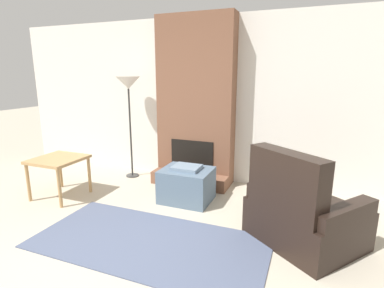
% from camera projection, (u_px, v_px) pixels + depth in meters
% --- Properties ---
extents(wall_back, '(7.07, 0.06, 2.60)m').
position_uv_depth(wall_back, '(200.00, 101.00, 4.87)').
color(wall_back, silver).
rests_on(wall_back, ground_plane).
extents(fireplace, '(1.23, 0.58, 2.60)m').
position_uv_depth(fireplace, '(195.00, 107.00, 4.70)').
color(fireplace, brown).
rests_on(fireplace, ground_plane).
extents(ottoman, '(0.68, 0.56, 0.51)m').
position_uv_depth(ottoman, '(187.00, 184.00, 4.14)').
color(ottoman, slate).
rests_on(ottoman, ground_plane).
extents(armchair, '(1.32, 1.30, 1.02)m').
position_uv_depth(armchair, '(300.00, 216.00, 3.09)').
color(armchair, black).
rests_on(armchair, ground_plane).
extents(side_table, '(0.64, 0.66, 0.58)m').
position_uv_depth(side_table, '(58.00, 163.00, 4.22)').
color(side_table, tan).
rests_on(side_table, ground_plane).
extents(floor_lamp_left, '(0.39, 0.39, 1.69)m').
position_uv_depth(floor_lamp_left, '(128.00, 87.00, 4.85)').
color(floor_lamp_left, '#333333').
rests_on(floor_lamp_left, ground_plane).
extents(area_rug, '(2.46, 1.18, 0.01)m').
position_uv_depth(area_rug, '(149.00, 242.00, 3.15)').
color(area_rug, '#4C5670').
rests_on(area_rug, ground_plane).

